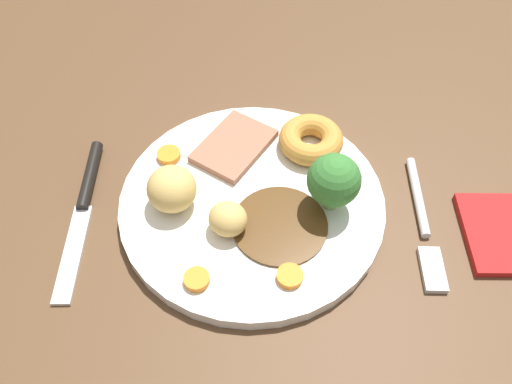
# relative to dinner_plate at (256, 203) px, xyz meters

# --- Properties ---
(dining_table) EXTENTS (1.20, 0.84, 0.04)m
(dining_table) POSITION_rel_dinner_plate_xyz_m (0.00, -0.02, -0.02)
(dining_table) COLOR brown
(dining_table) RESTS_ON ground
(dinner_plate) EXTENTS (0.26, 0.26, 0.01)m
(dinner_plate) POSITION_rel_dinner_plate_xyz_m (0.00, 0.00, 0.00)
(dinner_plate) COLOR white
(dinner_plate) RESTS_ON dining_table
(gravy_pool) EXTENTS (0.09, 0.09, 0.00)m
(gravy_pool) POSITION_rel_dinner_plate_xyz_m (-0.02, 0.03, 0.01)
(gravy_pool) COLOR #563819
(gravy_pool) RESTS_ON dinner_plate
(meat_slice_main) EXTENTS (0.09, 0.10, 0.01)m
(meat_slice_main) POSITION_rel_dinner_plate_xyz_m (0.02, -0.07, 0.01)
(meat_slice_main) COLOR #9E664C
(meat_slice_main) RESTS_ON dinner_plate
(yorkshire_pudding) EXTENTS (0.07, 0.07, 0.02)m
(yorkshire_pudding) POSITION_rel_dinner_plate_xyz_m (-0.06, -0.07, 0.02)
(yorkshire_pudding) COLOR #C68938
(yorkshire_pudding) RESTS_ON dinner_plate
(roast_potato_left) EXTENTS (0.06, 0.06, 0.04)m
(roast_potato_left) POSITION_rel_dinner_plate_xyz_m (0.08, 0.01, 0.03)
(roast_potato_left) COLOR #D8B260
(roast_potato_left) RESTS_ON dinner_plate
(roast_potato_right) EXTENTS (0.05, 0.05, 0.03)m
(roast_potato_right) POSITION_rel_dinner_plate_xyz_m (0.03, 0.04, 0.02)
(roast_potato_right) COLOR #D8B260
(roast_potato_right) RESTS_ON dinner_plate
(carrot_coin_front) EXTENTS (0.02, 0.02, 0.01)m
(carrot_coin_front) POSITION_rel_dinner_plate_xyz_m (0.05, 0.09, 0.01)
(carrot_coin_front) COLOR orange
(carrot_coin_front) RESTS_ON dinner_plate
(carrot_coin_back) EXTENTS (0.02, 0.02, 0.01)m
(carrot_coin_back) POSITION_rel_dinner_plate_xyz_m (0.09, -0.05, 0.01)
(carrot_coin_back) COLOR orange
(carrot_coin_back) RESTS_ON dinner_plate
(carrot_coin_side) EXTENTS (0.02, 0.02, 0.01)m
(carrot_coin_side) POSITION_rel_dinner_plate_xyz_m (-0.03, 0.09, 0.01)
(carrot_coin_side) COLOR orange
(carrot_coin_side) RESTS_ON dinner_plate
(broccoli_floret) EXTENTS (0.05, 0.05, 0.06)m
(broccoli_floret) POSITION_rel_dinner_plate_xyz_m (-0.07, 0.01, 0.04)
(broccoli_floret) COLOR #8CB766
(broccoli_floret) RESTS_ON dinner_plate
(fork) EXTENTS (0.02, 0.15, 0.01)m
(fork) POSITION_rel_dinner_plate_xyz_m (-0.16, 0.02, -0.00)
(fork) COLOR silver
(fork) RESTS_ON dining_table
(knife) EXTENTS (0.02, 0.19, 0.01)m
(knife) POSITION_rel_dinner_plate_xyz_m (0.17, -0.00, -0.00)
(knife) COLOR black
(knife) RESTS_ON dining_table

